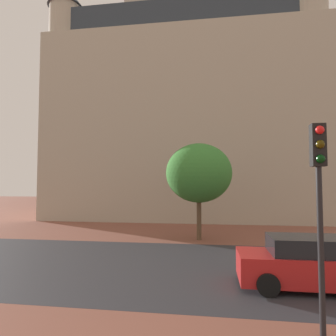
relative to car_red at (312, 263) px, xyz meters
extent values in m
plane|color=brown|center=(-5.11, 2.67, -0.73)|extent=(120.00, 120.00, 0.00)
cube|color=#2D2D33|center=(-5.11, 1.87, -0.73)|extent=(120.00, 8.52, 0.00)
cube|color=#B2A893|center=(-5.64, 21.15, 7.57)|extent=(24.52, 13.96, 16.61)
cube|color=#2D3842|center=(-5.64, 21.15, 17.08)|extent=(22.56, 12.84, 2.40)
cube|color=#B2A893|center=(-8.91, 21.15, 14.54)|extent=(5.32, 5.32, 30.56)
cylinder|color=#B2A893|center=(-16.40, 15.67, 9.11)|extent=(2.80, 2.80, 19.68)
cylinder|color=#B2A893|center=(5.12, 15.67, 9.03)|extent=(2.80, 2.80, 19.52)
cube|color=red|center=(0.00, 0.00, -0.14)|extent=(4.32, 1.77, 0.83)
cube|color=black|center=(0.00, 0.00, 0.54)|extent=(2.42, 1.56, 0.52)
cylinder|color=black|center=(-1.42, 0.89, -0.41)|extent=(0.64, 0.22, 0.64)
cylinder|color=black|center=(-1.42, -0.89, -0.41)|extent=(0.64, 0.22, 0.64)
cylinder|color=black|center=(-0.72, -3.00, 1.01)|extent=(0.12, 0.12, 3.48)
cube|color=black|center=(-0.72, -3.00, 3.20)|extent=(0.28, 0.24, 0.90)
sphere|color=red|center=(-0.72, -3.13, 3.50)|extent=(0.18, 0.18, 0.18)
sphere|color=#3C3306|center=(-0.72, -3.13, 3.20)|extent=(0.18, 0.18, 0.18)
sphere|color=#06330C|center=(-0.72, -3.13, 2.90)|extent=(0.18, 0.18, 0.18)
cylinder|color=brown|center=(-3.69, 7.40, 0.40)|extent=(0.26, 0.26, 2.27)
ellipsoid|color=#387F33|center=(-3.69, 7.40, 3.03)|extent=(3.74, 3.74, 3.37)
camera|label=1|loc=(-2.93, -9.66, 2.37)|focal=31.98mm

